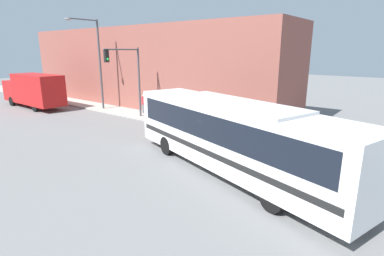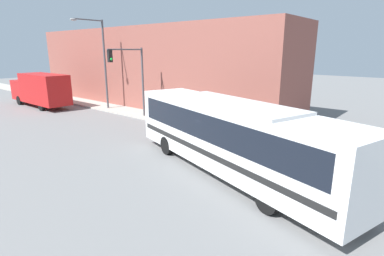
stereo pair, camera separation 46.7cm
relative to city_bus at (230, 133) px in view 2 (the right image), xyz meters
The scene contains 10 objects.
ground_plane 1.90m from the city_bus, 23.01° to the right, with size 120.00×120.00×0.00m, color slate.
sidewalk 20.86m from the city_bus, 73.54° to the left, with size 2.46×70.00×0.13m.
building_facade 19.14m from the city_bus, 57.91° to the left, with size 6.00×30.41×7.54m.
city_bus is the anchor object (origin of this frame).
delivery_truck 23.33m from the city_bus, 84.74° to the left, with size 2.27×8.39×3.23m.
fire_hydrant 6.74m from the city_bus, 37.04° to the left, with size 0.25×0.33×0.72m.
traffic_light_pole 12.79m from the city_bus, 70.04° to the left, with size 3.28×0.35×5.49m.
parking_meter 10.82m from the city_bus, 60.81° to the left, with size 0.14×0.14×1.27m.
street_lamp 18.08m from the city_bus, 73.36° to the left, with size 3.07×0.28×7.89m.
pedestrian_near_corner 14.14m from the city_bus, 63.00° to the left, with size 0.34×0.34×1.62m.
Camera 2 is at (-10.95, -6.76, 5.42)m, focal length 28.00 mm.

